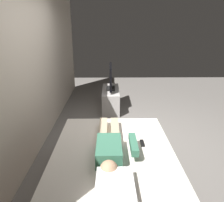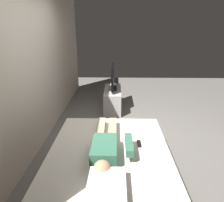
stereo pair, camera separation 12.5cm
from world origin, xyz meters
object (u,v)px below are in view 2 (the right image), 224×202
(person, at_px, (106,145))
(remote, at_px, (139,144))
(tv, at_px, (113,78))
(bed, at_px, (109,171))
(pillow, at_px, (107,190))
(tv_stand, at_px, (113,99))

(person, height_order, remote, person)
(person, height_order, tv, tv)
(bed, height_order, remote, remote)
(pillow, xyz_separation_m, tv_stand, (3.41, 0.02, -0.35))
(person, relative_size, tv_stand, 1.15)
(bed, height_order, tv, tv)
(pillow, relative_size, person, 0.38)
(remote, bearing_deg, person, 110.47)
(tv, bearing_deg, bed, -179.66)
(remote, xyz_separation_m, tv, (2.56, 0.38, 0.24))
(bed, distance_m, tv_stand, 2.74)
(bed, xyz_separation_m, tv_stand, (2.74, 0.02, -0.01))
(bed, distance_m, person, 0.36)
(bed, bearing_deg, remote, -63.89)
(bed, relative_size, pillow, 4.12)
(pillow, bearing_deg, bed, -0.00)
(tv, bearing_deg, person, 179.55)
(person, bearing_deg, tv, -0.45)
(person, distance_m, tv, 2.71)
(bed, height_order, person, person)
(pillow, relative_size, tv, 0.55)
(pillow, relative_size, remote, 3.20)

